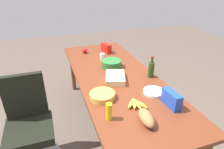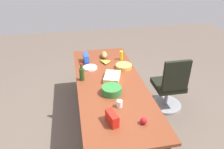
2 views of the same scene
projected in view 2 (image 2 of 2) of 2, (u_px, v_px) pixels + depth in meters
name	position (u px, v px, depth m)	size (l,w,h in m)	color
ground_plane	(110.00, 124.00, 3.50)	(10.00, 10.00, 0.00)	brown
conference_table	(110.00, 87.00, 3.15)	(2.52, 0.96, 0.78)	brown
office_chair	(169.00, 89.00, 3.68)	(0.56, 0.56, 1.00)	gray
salad_bowl	(112.00, 90.00, 2.86)	(0.27, 0.27, 0.10)	#2C7130
apple_red	(144.00, 121.00, 2.35)	(0.08, 0.08, 0.08)	#AE131E
banana_bunch	(105.00, 62.00, 3.67)	(0.20, 0.19, 0.04)	gold
sheet_cake	(112.00, 77.00, 3.20)	(0.32, 0.22, 0.07)	beige
chip_bag_blue	(86.00, 58.00, 3.68)	(0.22, 0.08, 0.15)	blue
chip_bag_red	(112.00, 118.00, 2.34)	(0.20, 0.08, 0.14)	red
wine_bottle	(82.00, 74.00, 3.14)	(0.09, 0.09, 0.27)	#254018
bread_loaf	(104.00, 55.00, 3.87)	(0.24, 0.11, 0.10)	olive
paper_cup	(120.00, 104.00, 2.61)	(0.07, 0.07, 0.09)	white
mustard_bottle	(121.00, 55.00, 3.77)	(0.06, 0.06, 0.16)	yellow
paper_plate_stack	(90.00, 68.00, 3.50)	(0.22, 0.22, 0.03)	white
chip_bowl	(124.00, 66.00, 3.51)	(0.26, 0.26, 0.06)	gold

